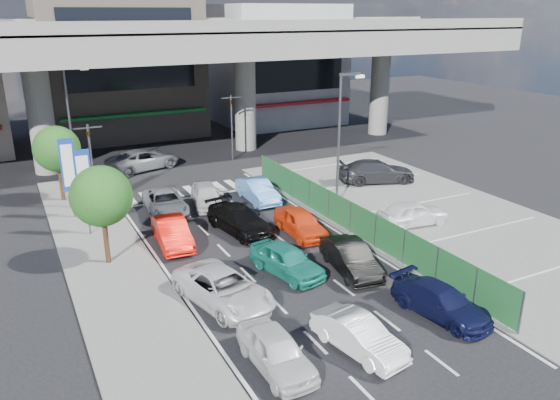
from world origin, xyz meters
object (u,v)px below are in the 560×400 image
sedan_white_front_mid (206,196)px  van_white_back_left (276,350)px  traffic_light_right (231,111)px  signboard_near (84,181)px  sedan_white_mid_left (223,288)px  taxi_orange_right (301,223)px  wagon_silver_front_left (165,202)px  parked_sedan_white (413,213)px  traffic_cone (327,209)px  minivan_navy_back (441,302)px  taxi_teal_mid (287,260)px  tree_far (57,149)px  kei_truck_front_right (258,190)px  street_lamp_left (72,115)px  street_lamp_right (342,129)px  traffic_light_left (90,146)px  crossing_wagon_silver (144,159)px  hatch_white_back_mid (359,335)px  taxi_orange_left (172,233)px  signboard_far (68,168)px  parked_sedan_dgrey (376,171)px  tree_near (101,196)px  hatch_black_mid_right (350,258)px

sedan_white_front_mid → van_white_back_left: bearing=-90.2°
traffic_light_right → signboard_near: size_ratio=1.11×
sedan_white_mid_left → traffic_light_right: bearing=53.0°
taxi_orange_right → wagon_silver_front_left: 8.55m
parked_sedan_white → traffic_cone: 4.87m
minivan_navy_back → taxi_teal_mid: bearing=112.5°
tree_far → kei_truck_front_right: 12.47m
street_lamp_left → taxi_teal_mid: bearing=-71.3°
street_lamp_right → tree_far: (-14.97, 8.50, -1.38)m
street_lamp_right → signboard_near: (-14.37, 1.99, -1.71)m
taxi_teal_mid → traffic_light_left: bearing=103.5°
signboard_near → crossing_wagon_silver: signboard_near is taller
traffic_light_left → kei_truck_front_right: traffic_light_left is taller
hatch_white_back_mid → taxi_orange_right: 10.69m
street_lamp_left → sedan_white_mid_left: size_ratio=1.61×
taxi_orange_left → parked_sedan_white: 13.11m
signboard_far → taxi_orange_left: 7.71m
signboard_far → crossing_wagon_silver: 10.84m
parked_sedan_dgrey → tree_far: bearing=92.0°
sedan_white_mid_left → street_lamp_right: bearing=22.7°
tree_near → sedan_white_front_mid: (6.90, 5.55, -2.70)m
sedan_white_front_mid → parked_sedan_white: 12.25m
traffic_light_left → signboard_near: traffic_light_left is taller
taxi_orange_left → parked_sedan_white: bearing=-10.9°
signboard_near → tree_far: 6.54m
van_white_back_left → parked_sedan_dgrey: (15.58, 15.46, 0.18)m
traffic_light_right → signboard_far: (-13.10, -8.01, -0.87)m
van_white_back_left → taxi_teal_mid: bearing=58.4°
street_lamp_left → taxi_orange_right: size_ratio=1.98×
hatch_white_back_mid → crossing_wagon_silver: (-0.94, 26.73, 0.14)m
traffic_light_right → signboard_near: traffic_light_right is taller
taxi_teal_mid → street_lamp_left: bearing=96.2°
signboard_near → signboard_far: size_ratio=1.00×
tree_near → traffic_light_right: bearing=50.2°
sedan_white_mid_left → parked_sedan_white: parked_sedan_white is taller
signboard_far → taxi_teal_mid: signboard_far is taller
hatch_black_mid_right → parked_sedan_white: bearing=36.4°
signboard_near → traffic_light_left: bearing=76.0°
traffic_light_left → wagon_silver_front_left: size_ratio=1.11×
sedan_white_mid_left → taxi_teal_mid: bearing=4.7°
van_white_back_left → taxi_teal_mid: size_ratio=0.94×
hatch_white_back_mid → sedan_white_front_mid: 16.67m
street_lamp_left → signboard_near: 10.19m
hatch_white_back_mid → sedan_white_mid_left: size_ratio=0.76×
traffic_light_left → signboard_near: (-1.00, -4.01, -0.87)m
traffic_light_right → hatch_black_mid_right: traffic_light_right is taller
hatch_black_mid_right → sedan_white_front_mid: same height
street_lamp_left → taxi_teal_mid: (6.34, -18.71, -4.08)m
taxi_orange_right → kei_truck_front_right: (0.27, 6.02, 0.00)m
minivan_navy_back → crossing_wagon_silver: 26.75m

